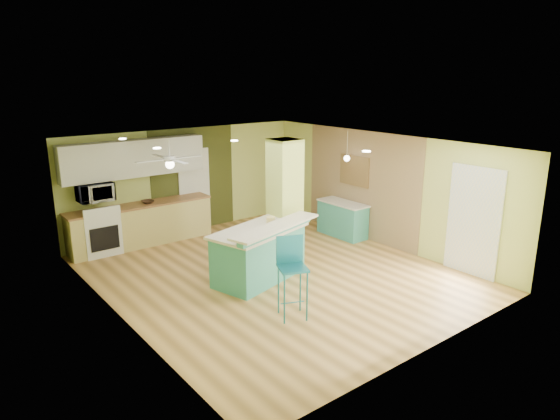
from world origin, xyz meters
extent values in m
cube|color=olive|center=(0.00, 0.00, -0.01)|extent=(6.00, 7.00, 0.01)
cube|color=white|center=(0.00, 0.00, 2.50)|extent=(6.00, 7.00, 0.01)
cube|color=#C6D371|center=(0.00, 3.50, 1.25)|extent=(6.00, 0.01, 2.50)
cube|color=#C6D371|center=(0.00, -3.50, 1.25)|extent=(6.00, 0.01, 2.50)
cube|color=#C6D371|center=(-3.00, 0.00, 1.25)|extent=(0.01, 7.00, 2.50)
cube|color=#C6D371|center=(3.00, 0.00, 1.25)|extent=(0.01, 7.00, 2.50)
cube|color=#84684B|center=(2.99, 0.60, 1.25)|extent=(0.02, 3.40, 2.50)
cube|color=#40451B|center=(0.20, 3.49, 1.25)|extent=(2.20, 0.02, 2.50)
cube|color=white|center=(0.20, 3.46, 1.00)|extent=(0.82, 0.05, 2.00)
cube|color=white|center=(2.97, -2.30, 1.05)|extent=(0.04, 1.08, 2.10)
cube|color=#CBE068|center=(0.65, 0.50, 1.25)|extent=(0.55, 0.55, 2.50)
cube|color=#D9C772|center=(-1.30, 3.20, 0.45)|extent=(3.20, 0.60, 0.90)
cube|color=#915B32|center=(-1.30, 3.20, 0.92)|extent=(3.25, 0.63, 0.04)
cube|color=white|center=(-2.25, 3.20, 0.45)|extent=(0.76, 0.64, 0.90)
cube|color=black|center=(-2.25, 2.87, 0.42)|extent=(0.59, 0.02, 0.50)
cube|color=white|center=(-2.25, 2.90, 0.99)|extent=(0.76, 0.06, 0.18)
cube|color=silver|center=(-1.30, 3.32, 1.95)|extent=(3.20, 0.34, 0.80)
imported|color=white|center=(-2.25, 3.20, 1.35)|extent=(0.70, 0.48, 0.39)
cylinder|color=silver|center=(-1.10, 2.00, 2.30)|extent=(0.03, 0.03, 0.40)
cylinder|color=silver|center=(-1.10, 2.00, 2.10)|extent=(0.24, 0.24, 0.10)
sphere|color=white|center=(-1.10, 2.00, 1.98)|extent=(0.18, 0.18, 0.18)
cylinder|color=white|center=(2.65, 0.75, 2.19)|extent=(0.01, 0.01, 0.62)
sphere|color=white|center=(2.65, 0.75, 1.88)|extent=(0.14, 0.14, 0.14)
cube|color=brown|center=(2.96, 0.80, 1.55)|extent=(0.03, 0.90, 0.70)
cube|color=teal|center=(-0.37, -0.01, 0.46)|extent=(1.92, 1.31, 0.93)
cube|color=silver|center=(-0.37, -0.01, 0.95)|extent=(2.05, 1.43, 0.05)
cube|color=teal|center=(-0.26, -0.41, 1.05)|extent=(1.95, 0.66, 0.13)
cube|color=silver|center=(-0.26, -0.41, 1.11)|extent=(2.15, 0.97, 0.04)
cylinder|color=#1C6E81|center=(-1.09, -1.68, 0.41)|extent=(0.03, 0.03, 0.82)
cylinder|color=#1C6E81|center=(-0.76, -1.82, 0.41)|extent=(0.03, 0.03, 0.82)
cylinder|color=#1C6E81|center=(-0.94, -1.34, 0.41)|extent=(0.03, 0.03, 0.82)
cylinder|color=#1C6E81|center=(-0.61, -1.49, 0.41)|extent=(0.03, 0.03, 0.82)
cube|color=#1C6E81|center=(-0.85, -1.58, 0.83)|extent=(0.57, 0.57, 0.03)
cube|color=#1C6E81|center=(-0.77, -1.41, 1.08)|extent=(0.41, 0.20, 0.45)
cube|color=teal|center=(2.70, 0.87, 0.39)|extent=(0.50, 1.22, 0.78)
cube|color=silver|center=(2.70, 0.87, 0.80)|extent=(0.54, 1.27, 0.03)
imported|color=#362216|center=(-1.14, 3.17, 0.97)|extent=(0.27, 0.27, 0.07)
cylinder|color=yellow|center=(-0.03, 0.06, 1.06)|extent=(0.17, 0.17, 0.16)
camera|label=1|loc=(-5.44, -7.13, 3.76)|focal=32.00mm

